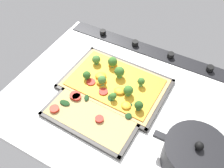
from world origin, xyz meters
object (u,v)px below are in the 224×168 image
object	(u,v)px
cooking_pot	(194,156)
veggie_pizza_back	(96,107)
baking_tray_back	(97,110)
broccoli_pizza	(115,82)
baking_tray_front	(115,84)

from	to	relation	value
cooking_pot	veggie_pizza_back	bearing A→B (deg)	-5.57
baking_tray_back	cooking_pot	distance (cm)	34.50
broccoli_pizza	veggie_pizza_back	world-z (taller)	broccoli_pizza
broccoli_pizza	veggie_pizza_back	distance (cm)	13.17
baking_tray_front	veggie_pizza_back	world-z (taller)	veggie_pizza_back
baking_tray_front	cooking_pot	xyz separation A→B (cm)	(-33.95, 16.53, 4.53)
broccoli_pizza	cooking_pot	world-z (taller)	cooking_pot
broccoli_pizza	cooking_pot	size ratio (longest dim) A/B	1.49
veggie_pizza_back	cooking_pot	xyz separation A→B (cm)	(-34.67, 3.38, 3.82)
baking_tray_back	cooking_pot	world-z (taller)	cooking_pot
baking_tray_front	broccoli_pizza	distance (cm)	1.55
baking_tray_back	cooking_pot	size ratio (longest dim) A/B	1.34
broccoli_pizza	veggie_pizza_back	size ratio (longest dim) A/B	1.20
broccoli_pizza	baking_tray_back	bearing A→B (deg)	90.26
baking_tray_front	baking_tray_back	bearing A→B (deg)	89.56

